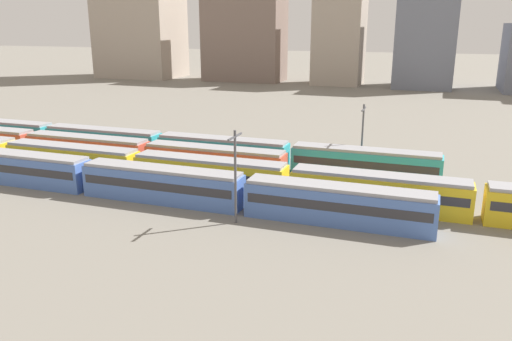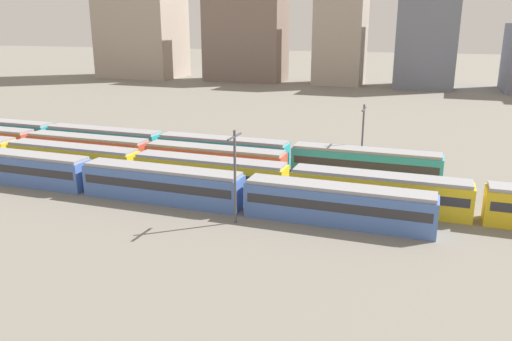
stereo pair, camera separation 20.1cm
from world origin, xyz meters
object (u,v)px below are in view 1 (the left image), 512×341
Objects in this scene: train_track_1 at (210,174)px; train_track_2 at (87,149)px; train_track_3 at (160,146)px; catenary_pole_1 at (362,134)px; train_track_0 at (88,176)px; catenary_pole_0 at (235,172)px.

train_track_1 is 1.68× the size of train_track_2.
train_track_3 is 27.77m from catenary_pole_1.
train_track_2 is 6.41× the size of catenary_pole_1.
train_track_0 is at bearing -157.63° from train_track_1.
catenary_pole_1 is (8.65, 21.69, -0.17)m from catenary_pole_0.
train_track_0 is at bearing -91.30° from train_track_3.
train_track_1 and train_track_2 have the same top height.
train_track_0 is 19.66m from catenary_pole_0.
catenary_pole_0 is 1.04× the size of catenary_pole_1.
train_track_3 is 26.74m from catenary_pole_0.
train_track_0 is 13.09m from train_track_2.
catenary_pole_0 reaches higher than train_track_2.
catenary_pole_0 reaches higher than train_track_0.
train_track_1 is 16.09m from train_track_3.
catenary_pole_1 is (15.17, 13.33, 2.98)m from train_track_1.
catenary_pole_1 is at bearing 41.31° from train_track_1.
train_track_0 is 13.67m from train_track_1.
train_track_0 is 8.58× the size of catenary_pole_1.
train_track_1 is 10.75× the size of catenary_pole_1.
train_track_2 is at bearing 153.42° from catenary_pole_0.
catenary_pole_1 reaches higher than train_track_2.
train_track_3 is (8.31, 5.20, 0.00)m from train_track_2.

